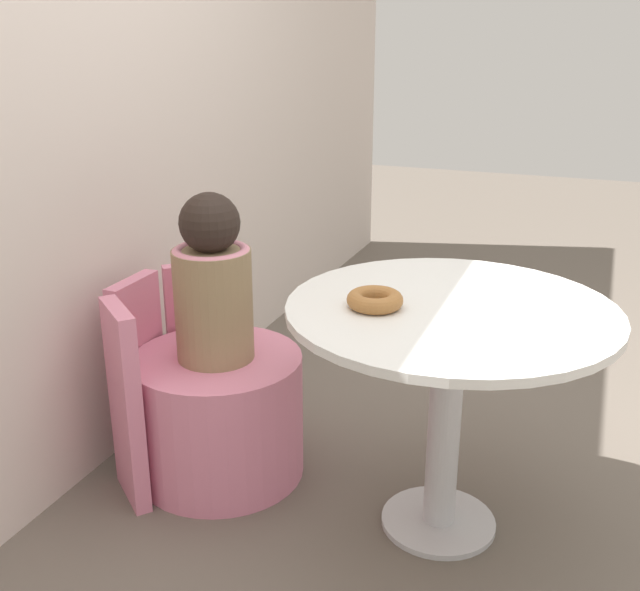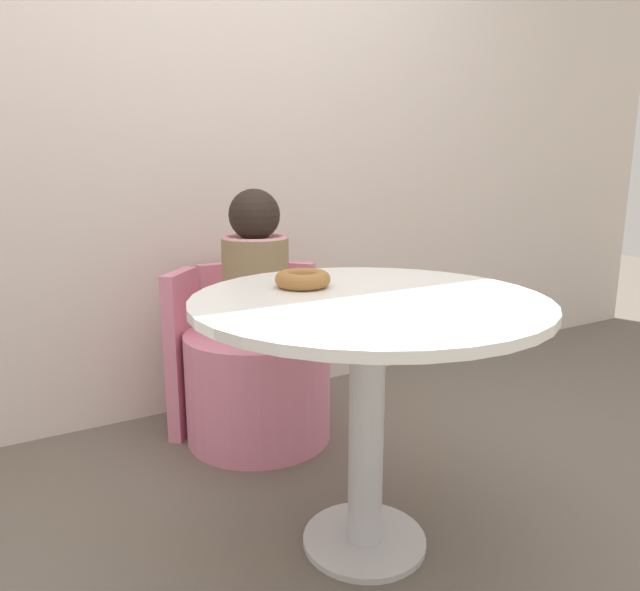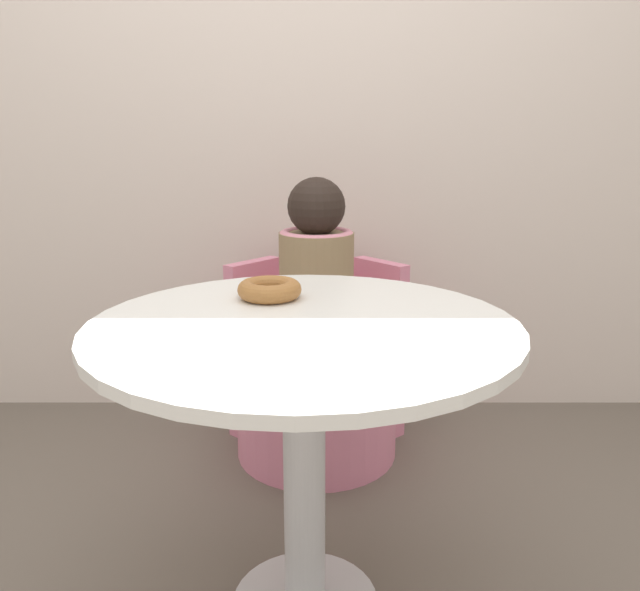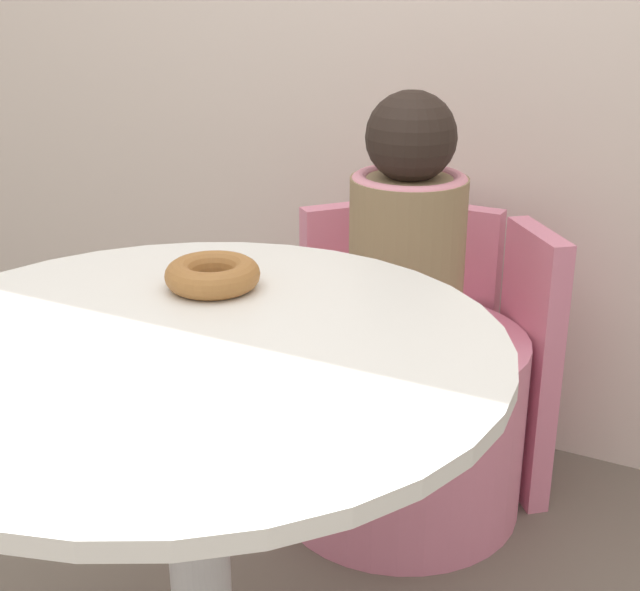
% 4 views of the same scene
% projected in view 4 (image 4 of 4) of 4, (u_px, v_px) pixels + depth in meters
% --- Properties ---
extents(round_table, '(0.90, 0.90, 0.70)m').
position_uv_depth(round_table, '(192.00, 425.00, 1.27)').
color(round_table, silver).
rests_on(round_table, ground_plane).
extents(tub_chair, '(0.55, 0.55, 0.42)m').
position_uv_depth(tub_chair, '(401.00, 422.00, 2.00)').
color(tub_chair, pink).
rests_on(tub_chair, ground_plane).
extents(booth_backrest, '(0.64, 0.24, 0.64)m').
position_uv_depth(booth_backrest, '(439.00, 341.00, 2.15)').
color(booth_backrest, pink).
rests_on(booth_backrest, ground_plane).
extents(child_figure, '(0.24, 0.24, 0.53)m').
position_uv_depth(child_figure, '(408.00, 229.00, 1.84)').
color(child_figure, '#937A56').
rests_on(child_figure, tub_chair).
extents(donut, '(0.15, 0.15, 0.04)m').
position_uv_depth(donut, '(213.00, 275.00, 1.41)').
color(donut, '#9E6633').
rests_on(donut, round_table).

